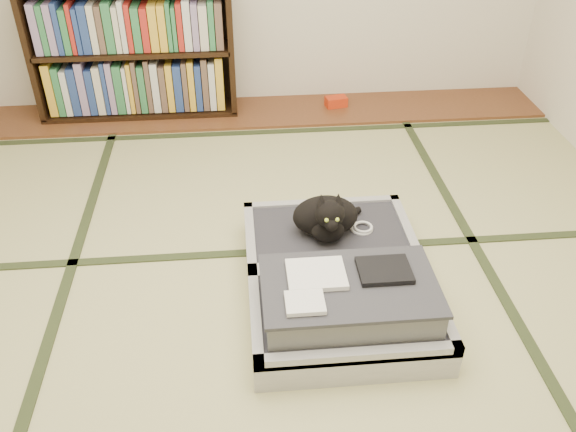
{
  "coord_description": "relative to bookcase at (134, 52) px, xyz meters",
  "views": [
    {
      "loc": [
        -0.17,
        -1.99,
        1.89
      ],
      "look_at": [
        0.05,
        0.35,
        0.25
      ],
      "focal_mm": 38.0,
      "sensor_mm": 36.0,
      "label": 1
    }
  ],
  "objects": [
    {
      "name": "floor",
      "position": [
        0.83,
        -2.07,
        -0.45
      ],
      "size": [
        4.5,
        4.5,
        0.0
      ],
      "primitive_type": "plane",
      "color": "#C7BE84",
      "rests_on": "ground"
    },
    {
      "name": "wood_strip",
      "position": [
        0.83,
        -0.07,
        -0.44
      ],
      "size": [
        4.0,
        0.5,
        0.02
      ],
      "primitive_type": "cube",
      "color": "brown",
      "rests_on": "ground"
    },
    {
      "name": "red_item",
      "position": [
        1.38,
        -0.04,
        -0.4
      ],
      "size": [
        0.16,
        0.12,
        0.07
      ],
      "primitive_type": "cube",
      "rotation": [
        0.0,
        0.0,
        0.19
      ],
      "color": "red",
      "rests_on": "wood_strip"
    },
    {
      "name": "tatami_borders",
      "position": [
        0.83,
        -1.58,
        -0.45
      ],
      "size": [
        4.0,
        4.5,
        0.01
      ],
      "color": "#2D381E",
      "rests_on": "ground"
    },
    {
      "name": "bookcase",
      "position": [
        0.0,
        0.0,
        0.0
      ],
      "size": [
        1.34,
        0.31,
        0.92
      ],
      "color": "black",
      "rests_on": "wood_strip"
    },
    {
      "name": "suitcase",
      "position": [
        1.08,
        -2.05,
        -0.34
      ],
      "size": [
        0.8,
        1.07,
        0.31
      ],
      "color": "#B3B2B7",
      "rests_on": "floor"
    },
    {
      "name": "cat",
      "position": [
        1.06,
        -1.76,
        -0.19
      ],
      "size": [
        0.36,
        0.36,
        0.29
      ],
      "color": "black",
      "rests_on": "suitcase"
    },
    {
      "name": "cable_coil",
      "position": [
        1.24,
        -1.73,
        -0.29
      ],
      "size": [
        0.11,
        0.11,
        0.03
      ],
      "color": "white",
      "rests_on": "suitcase"
    }
  ]
}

